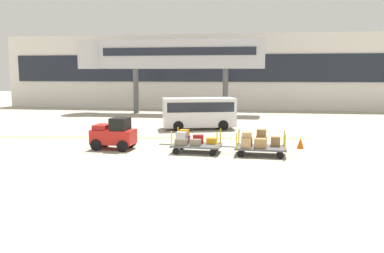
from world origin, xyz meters
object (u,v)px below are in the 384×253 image
(baggage_tug, at_px, (114,134))
(safety_cone_near, at_px, (300,143))
(baggage_cart_lead, at_px, (193,142))
(baggage_cart_middle, at_px, (258,143))
(shuttle_van, at_px, (199,111))

(baggage_tug, relative_size, safety_cone_near, 3.93)
(baggage_cart_lead, relative_size, baggage_cart_middle, 1.00)
(shuttle_van, bearing_deg, baggage_tug, -113.60)
(baggage_cart_lead, distance_m, shuttle_van, 7.85)
(baggage_tug, distance_m, safety_cone_near, 9.32)
(baggage_cart_middle, bearing_deg, safety_cone_near, 40.83)
(shuttle_van, xyz_separation_m, safety_cone_near, (5.89, -6.07, -0.96))
(baggage_tug, height_order, baggage_cart_lead, baggage_tug)
(baggage_tug, xyz_separation_m, safety_cone_near, (9.19, 1.47, -0.48))
(shuttle_van, distance_m, safety_cone_near, 8.52)
(safety_cone_near, bearing_deg, baggage_cart_middle, -139.17)
(safety_cone_near, bearing_deg, baggage_cart_lead, -161.72)
(shuttle_van, height_order, safety_cone_near, shuttle_van)
(baggage_cart_middle, distance_m, safety_cone_near, 2.86)
(baggage_cart_lead, xyz_separation_m, baggage_cart_middle, (3.03, -0.15, 0.05))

